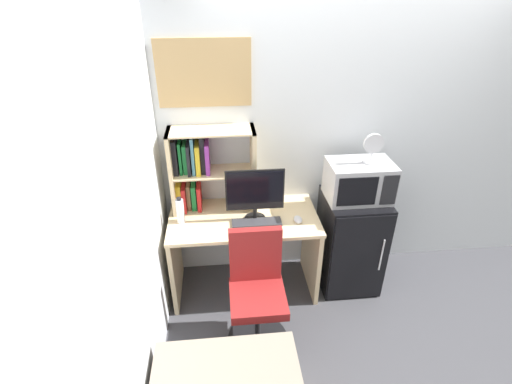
{
  "coord_description": "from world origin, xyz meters",
  "views": [
    {
      "loc": [
        -1.09,
        -2.95,
        2.5
      ],
      "look_at": [
        -0.83,
        -0.36,
        1.02
      ],
      "focal_mm": 26.71,
      "sensor_mm": 36.0,
      "label": 1
    }
  ],
  "objects_px": {
    "computer_mouse": "(298,219)",
    "desk_fan": "(373,147)",
    "keyboard": "(257,223)",
    "water_bottle": "(180,211)",
    "microwave": "(359,181)",
    "mini_fridge": "(350,241)",
    "wall_corkboard": "(204,73)",
    "monitor": "(255,193)",
    "desk_chair": "(257,296)",
    "hutch_bookshelf": "(201,168)"
  },
  "relations": [
    {
      "from": "hutch_bookshelf",
      "to": "computer_mouse",
      "type": "height_order",
      "value": "hutch_bookshelf"
    },
    {
      "from": "microwave",
      "to": "water_bottle",
      "type": "bearing_deg",
      "value": -179.11
    },
    {
      "from": "water_bottle",
      "to": "monitor",
      "type": "bearing_deg",
      "value": -2.08
    },
    {
      "from": "desk_fan",
      "to": "desk_chair",
      "type": "relative_size",
      "value": 0.26
    },
    {
      "from": "monitor",
      "to": "wall_corkboard",
      "type": "distance_m",
      "value": 0.98
    },
    {
      "from": "microwave",
      "to": "desk_fan",
      "type": "bearing_deg",
      "value": -4.6
    },
    {
      "from": "desk_chair",
      "to": "microwave",
      "type": "bearing_deg",
      "value": 32.18
    },
    {
      "from": "computer_mouse",
      "to": "mini_fridge",
      "type": "height_order",
      "value": "mini_fridge"
    },
    {
      "from": "monitor",
      "to": "desk_fan",
      "type": "xyz_separation_m",
      "value": [
        0.92,
        0.04,
        0.33
      ]
    },
    {
      "from": "desk_fan",
      "to": "desk_chair",
      "type": "xyz_separation_m",
      "value": [
        -0.96,
        -0.55,
        -0.93
      ]
    },
    {
      "from": "hutch_bookshelf",
      "to": "wall_corkboard",
      "type": "xyz_separation_m",
      "value": [
        0.07,
        0.11,
        0.73
      ]
    },
    {
      "from": "water_bottle",
      "to": "desk_chair",
      "type": "distance_m",
      "value": 0.9
    },
    {
      "from": "desk_chair",
      "to": "computer_mouse",
      "type": "bearing_deg",
      "value": 49.82
    },
    {
      "from": "hutch_bookshelf",
      "to": "computer_mouse",
      "type": "xyz_separation_m",
      "value": [
        0.77,
        -0.31,
        -0.35
      ]
    },
    {
      "from": "computer_mouse",
      "to": "microwave",
      "type": "xyz_separation_m",
      "value": [
        0.51,
        0.11,
        0.27
      ]
    },
    {
      "from": "water_bottle",
      "to": "computer_mouse",
      "type": "bearing_deg",
      "value": -5.36
    },
    {
      "from": "water_bottle",
      "to": "mini_fridge",
      "type": "bearing_deg",
      "value": 0.77
    },
    {
      "from": "keyboard",
      "to": "desk_fan",
      "type": "distance_m",
      "value": 1.08
    },
    {
      "from": "desk_chair",
      "to": "desk_fan",
      "type": "bearing_deg",
      "value": 30.07
    },
    {
      "from": "mini_fridge",
      "to": "desk_chair",
      "type": "height_order",
      "value": "desk_chair"
    },
    {
      "from": "hutch_bookshelf",
      "to": "wall_corkboard",
      "type": "distance_m",
      "value": 0.74
    },
    {
      "from": "monitor",
      "to": "desk_chair",
      "type": "relative_size",
      "value": 0.49
    },
    {
      "from": "microwave",
      "to": "desk_fan",
      "type": "distance_m",
      "value": 0.31
    },
    {
      "from": "keyboard",
      "to": "microwave",
      "type": "xyz_separation_m",
      "value": [
        0.85,
        0.11,
        0.28
      ]
    },
    {
      "from": "desk_fan",
      "to": "wall_corkboard",
      "type": "distance_m",
      "value": 1.41
    },
    {
      "from": "hutch_bookshelf",
      "to": "microwave",
      "type": "distance_m",
      "value": 1.29
    },
    {
      "from": "hutch_bookshelf",
      "to": "microwave",
      "type": "bearing_deg",
      "value": -8.77
    },
    {
      "from": "water_bottle",
      "to": "wall_corkboard",
      "type": "relative_size",
      "value": 0.32
    },
    {
      "from": "computer_mouse",
      "to": "hutch_bookshelf",
      "type": "bearing_deg",
      "value": 158.1
    },
    {
      "from": "computer_mouse",
      "to": "wall_corkboard",
      "type": "xyz_separation_m",
      "value": [
        -0.69,
        0.42,
        1.08
      ]
    },
    {
      "from": "desk_fan",
      "to": "keyboard",
      "type": "bearing_deg",
      "value": -173.45
    },
    {
      "from": "keyboard",
      "to": "microwave",
      "type": "relative_size",
      "value": 0.77
    },
    {
      "from": "water_bottle",
      "to": "desk_fan",
      "type": "height_order",
      "value": "desk_fan"
    },
    {
      "from": "keyboard",
      "to": "water_bottle",
      "type": "height_order",
      "value": "water_bottle"
    },
    {
      "from": "computer_mouse",
      "to": "desk_fan",
      "type": "distance_m",
      "value": 0.82
    },
    {
      "from": "computer_mouse",
      "to": "water_bottle",
      "type": "distance_m",
      "value": 0.95
    },
    {
      "from": "keyboard",
      "to": "wall_corkboard",
      "type": "xyz_separation_m",
      "value": [
        -0.36,
        0.42,
        1.09
      ]
    },
    {
      "from": "computer_mouse",
      "to": "desk_fan",
      "type": "xyz_separation_m",
      "value": [
        0.58,
        0.11,
        0.57
      ]
    },
    {
      "from": "wall_corkboard",
      "to": "water_bottle",
      "type": "bearing_deg",
      "value": -126.89
    },
    {
      "from": "monitor",
      "to": "desk_fan",
      "type": "bearing_deg",
      "value": 2.41
    },
    {
      "from": "monitor",
      "to": "desk_chair",
      "type": "distance_m",
      "value": 0.79
    },
    {
      "from": "hutch_bookshelf",
      "to": "mini_fridge",
      "type": "bearing_deg",
      "value": -8.9
    },
    {
      "from": "computer_mouse",
      "to": "mini_fridge",
      "type": "xyz_separation_m",
      "value": [
        0.51,
        0.11,
        -0.34
      ]
    },
    {
      "from": "water_bottle",
      "to": "mini_fridge",
      "type": "xyz_separation_m",
      "value": [
        1.45,
        0.02,
        -0.43
      ]
    },
    {
      "from": "mini_fridge",
      "to": "desk_fan",
      "type": "bearing_deg",
      "value": -2.08
    },
    {
      "from": "microwave",
      "to": "wall_corkboard",
      "type": "distance_m",
      "value": 1.48
    },
    {
      "from": "computer_mouse",
      "to": "wall_corkboard",
      "type": "bearing_deg",
      "value": 148.83
    },
    {
      "from": "keyboard",
      "to": "microwave",
      "type": "bearing_deg",
      "value": 7.43
    },
    {
      "from": "keyboard",
      "to": "computer_mouse",
      "type": "bearing_deg",
      "value": -0.07
    },
    {
      "from": "keyboard",
      "to": "desk_chair",
      "type": "xyz_separation_m",
      "value": [
        -0.04,
        -0.45,
        -0.36
      ]
    }
  ]
}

